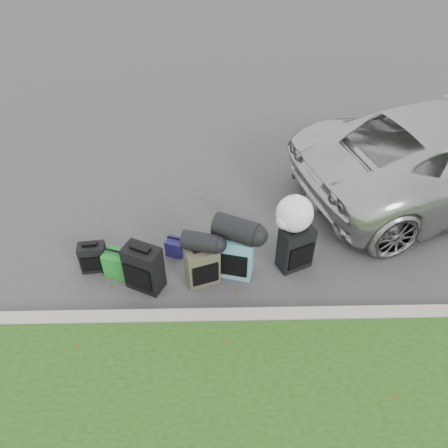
{
  "coord_description": "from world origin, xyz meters",
  "views": [
    {
      "loc": [
        -0.19,
        -4.26,
        4.47
      ],
      "look_at": [
        -0.1,
        0.2,
        0.55
      ],
      "focal_mm": 35.0,
      "sensor_mm": 36.0,
      "label": 1
    }
  ],
  "objects_px": {
    "suitcase_teal": "(235,256)",
    "tote_navy": "(175,247)",
    "tote_green": "(118,263)",
    "suitcase_small_black": "(93,257)",
    "suitcase_olive": "(202,265)",
    "suitcase_large_black_right": "(295,248)",
    "suitcase_large_black_left": "(144,268)"
  },
  "relations": [
    {
      "from": "suitcase_large_black_right",
      "to": "suitcase_large_black_left",
      "type": "bearing_deg",
      "value": 164.85
    },
    {
      "from": "suitcase_teal",
      "to": "tote_green",
      "type": "xyz_separation_m",
      "value": [
        -1.59,
        0.04,
        -0.14
      ]
    },
    {
      "from": "suitcase_small_black",
      "to": "suitcase_large_black_right",
      "type": "height_order",
      "value": "suitcase_large_black_right"
    },
    {
      "from": "suitcase_large_black_left",
      "to": "tote_navy",
      "type": "xyz_separation_m",
      "value": [
        0.35,
        0.59,
        -0.2
      ]
    },
    {
      "from": "suitcase_large_black_left",
      "to": "tote_navy",
      "type": "bearing_deg",
      "value": 84.61
    },
    {
      "from": "suitcase_teal",
      "to": "tote_green",
      "type": "bearing_deg",
      "value": -167.81
    },
    {
      "from": "tote_green",
      "to": "suitcase_large_black_right",
      "type": "bearing_deg",
      "value": 20.32
    },
    {
      "from": "suitcase_large_black_left",
      "to": "suitcase_teal",
      "type": "relative_size",
      "value": 1.02
    },
    {
      "from": "suitcase_olive",
      "to": "tote_green",
      "type": "height_order",
      "value": "suitcase_olive"
    },
    {
      "from": "suitcase_small_black",
      "to": "suitcase_large_black_right",
      "type": "relative_size",
      "value": 0.67
    },
    {
      "from": "suitcase_large_black_right",
      "to": "tote_navy",
      "type": "relative_size",
      "value": 2.56
    },
    {
      "from": "suitcase_small_black",
      "to": "suitcase_olive",
      "type": "distance_m",
      "value": 1.51
    },
    {
      "from": "tote_navy",
      "to": "suitcase_small_black",
      "type": "bearing_deg",
      "value": -146.93
    },
    {
      "from": "suitcase_small_black",
      "to": "tote_navy",
      "type": "xyz_separation_m",
      "value": [
        1.09,
        0.27,
        -0.09
      ]
    },
    {
      "from": "tote_green",
      "to": "tote_navy",
      "type": "bearing_deg",
      "value": 43.33
    },
    {
      "from": "suitcase_small_black",
      "to": "suitcase_large_black_right",
      "type": "bearing_deg",
      "value": -6.05
    },
    {
      "from": "tote_green",
      "to": "tote_navy",
      "type": "xyz_separation_m",
      "value": [
        0.75,
        0.35,
        -0.06
      ]
    },
    {
      "from": "suitcase_small_black",
      "to": "suitcase_large_black_right",
      "type": "distance_m",
      "value": 2.75
    },
    {
      "from": "suitcase_teal",
      "to": "tote_navy",
      "type": "xyz_separation_m",
      "value": [
        -0.84,
        0.39,
        -0.2
      ]
    },
    {
      "from": "suitcase_large_black_right",
      "to": "tote_navy",
      "type": "distance_m",
      "value": 1.69
    },
    {
      "from": "suitcase_olive",
      "to": "tote_green",
      "type": "relative_size",
      "value": 1.56
    },
    {
      "from": "tote_green",
      "to": "suitcase_small_black",
      "type": "bearing_deg",
      "value": -174.93
    },
    {
      "from": "tote_navy",
      "to": "suitcase_teal",
      "type": "bearing_deg",
      "value": -5.87
    },
    {
      "from": "suitcase_teal",
      "to": "tote_navy",
      "type": "distance_m",
      "value": 0.94
    },
    {
      "from": "suitcase_teal",
      "to": "suitcase_large_black_right",
      "type": "bearing_deg",
      "value": 22.36
    },
    {
      "from": "suitcase_small_black",
      "to": "suitcase_teal",
      "type": "distance_m",
      "value": 1.93
    },
    {
      "from": "suitcase_large_black_left",
      "to": "suitcase_olive",
      "type": "relative_size",
      "value": 1.16
    },
    {
      "from": "suitcase_olive",
      "to": "suitcase_large_black_right",
      "type": "xyz_separation_m",
      "value": [
        1.26,
        0.25,
        0.04
      ]
    },
    {
      "from": "suitcase_small_black",
      "to": "suitcase_olive",
      "type": "relative_size",
      "value": 0.77
    },
    {
      "from": "suitcase_large_black_right",
      "to": "tote_green",
      "type": "xyz_separation_m",
      "value": [
        -2.41,
        -0.09,
        -0.15
      ]
    },
    {
      "from": "suitcase_large_black_left",
      "to": "tote_green",
      "type": "height_order",
      "value": "suitcase_large_black_left"
    },
    {
      "from": "suitcase_olive",
      "to": "tote_navy",
      "type": "bearing_deg",
      "value": 108.93
    }
  ]
}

